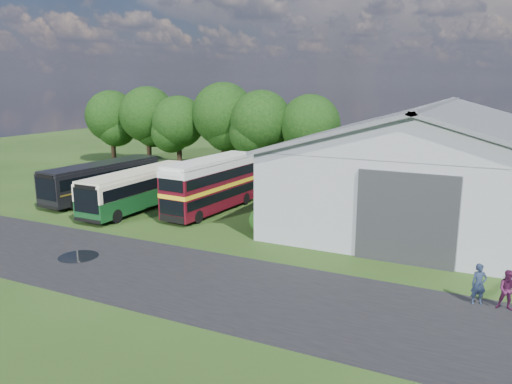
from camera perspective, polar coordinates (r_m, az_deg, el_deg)
The scene contains 18 objects.
ground at distance 30.95m, azimuth -13.69°, elevation -5.94°, with size 120.00×120.00×0.00m, color #1E3611.
asphalt_road at distance 26.96m, azimuth -12.84°, elevation -8.68°, with size 60.00×8.00×0.02m, color black.
puddle at distance 29.87m, azimuth -19.63°, elevation -7.00°, with size 2.20×2.20×0.01m, color black.
storage_shed at distance 38.95m, azimuth 19.90°, elevation 3.73°, with size 18.80×24.80×8.15m.
tree_far_left at distance 62.77m, azimuth -16.19°, elevation 8.31°, with size 6.12×6.12×8.64m.
tree_left_a at distance 59.90m, azimuth -12.30°, elevation 8.64°, with size 6.46×6.46×9.12m.
tree_left_b at distance 56.16m, azimuth -8.86°, elevation 7.90°, with size 5.78×5.78×8.16m.
tree_mid at distance 54.51m, azimuth -3.74°, elevation 8.87°, with size 6.80×6.80×9.60m.
tree_right_a at distance 51.34m, azimuth 0.60°, elevation 8.12°, with size 6.26×6.26×8.83m.
tree_right_b at distance 50.16m, azimuth 6.20°, elevation 7.66°, with size 5.98×5.98×8.45m.
shrub_front at distance 32.85m, azimuth 0.68°, elevation -4.49°, with size 1.70×1.70×1.70m, color #194714.
shrub_mid at distance 34.60m, azimuth 2.11°, elevation -3.62°, with size 1.60×1.60×1.60m, color #194714.
shrub_back at distance 36.36m, azimuth 3.40°, elevation -2.84°, with size 1.80×1.80×1.80m, color #194714.
bus_green_single at distance 39.15m, azimuth -13.23°, elevation 0.37°, with size 2.62×10.92×3.00m.
bus_maroon_double at distance 37.49m, azimuth -5.12°, elevation 0.76°, with size 3.02×9.52×4.03m.
bus_dark_single at distance 43.51m, azimuth -17.13°, elevation 1.35°, with size 3.43×11.13×3.02m.
visitor_a at distance 24.23m, azimuth 24.11°, elevation -9.63°, with size 0.67×0.44×1.84m, color #1B263B.
visitor_b at distance 24.18m, azimuth 26.88°, elevation -10.03°, with size 0.86×0.67×1.77m, color #401432.
Camera 1 is at (19.13, -22.36, 9.59)m, focal length 35.00 mm.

